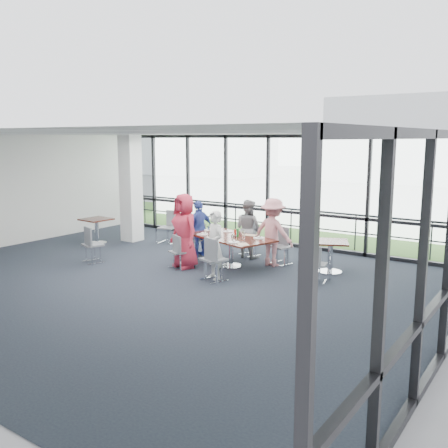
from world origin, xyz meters
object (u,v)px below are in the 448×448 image
Objects in this scene: diner_far_left at (248,229)px; diner_far_right at (273,232)px; chair_main_nr at (214,259)px; chair_main_fr at (281,247)px; diner_near_right at (215,245)px; chair_spare_lb at (168,228)px; diner_near_left at (184,231)px; chair_spare_la at (93,245)px; side_table_left at (96,223)px; structural_column at (131,188)px; side_table_right at (331,247)px; diner_end at (199,229)px; main_table at (231,241)px; chair_main_nl at (179,252)px; chair_main_end at (192,240)px; chair_main_fl at (250,239)px; chair_spare_r at (317,264)px.

diner_far_right reaches higher than diner_far_left.
chair_main_fr is (0.51, 2.14, -0.04)m from chair_main_nr.
diner_near_right reaches higher than chair_spare_lb.
diner_near_right reaches higher than chair_main_fr.
diner_near_left is 2.43m from chair_spare_la.
diner_near_right is at bearing -11.54° from side_table_left.
diner_near_left is at bearing -25.33° from structural_column.
chair_main_fr reaches higher than side_table_left.
side_table_left is 7.05m from side_table_right.
diner_far_left is at bearing 13.30° from side_table_left.
diner_end is 1.62× the size of chair_spare_la.
side_table_right is at bearing 38.47° from main_table.
chair_spare_la reaches higher than side_table_right.
diner_near_left reaches higher than chair_main_nl.
chair_main_end is 0.89× the size of chair_spare_lb.
chair_main_fr is at bearing 62.38° from main_table.
diner_near_right reaches higher than diner_end.
chair_main_nr reaches higher than side_table_right.
main_table is at bearing 123.00° from chair_main_fl.
side_table_left is 0.49× the size of diner_far_right.
diner_end is 1.67× the size of chair_main_fr.
diner_end reaches higher than chair_main_nl.
chair_main_end reaches higher than side_table_right.
main_table is 1.28m from chair_main_nl.
chair_main_end reaches higher than chair_main_nl.
diner_end is at bearing 68.97° from chair_spare_la.
chair_main_fr is at bearing 67.63° from chair_main_nl.
chair_spare_la is (-1.57, -2.03, 0.04)m from chair_main_end.
chair_main_fr reaches higher than chair_main_nl.
main_table is 1.30m from chair_main_fl.
side_table_left is 5.18m from diner_near_right.
main_table is 1.15m from diner_near_left.
chair_spare_lb reaches higher than chair_main_end.
diner_end is at bearing 128.30° from diner_near_left.
chair_main_fr is 0.94× the size of chair_spare_lb.
chair_main_end is (-0.19, -0.06, -0.33)m from diner_end.
diner_far_right is (5.04, -0.23, -0.77)m from structural_column.
chair_spare_lb is (-3.10, 1.21, -0.17)m from main_table.
side_table_left is at bearing 27.50° from chair_main_fr.
chair_spare_r is (1.90, 1.21, -0.08)m from chair_main_nr.
diner_far_right is 1.12× the size of diner_end.
structural_column is 1.77× the size of diner_near_left.
structural_column reaches higher than chair_main_nr.
chair_spare_lb is at bearing 23.07° from chair_main_fl.
chair_main_end is (-2.28, -0.29, -0.42)m from diner_far_right.
diner_near_right is at bearing -23.47° from structural_column.
chair_main_fl is at bearing 171.06° from side_table_right.
main_table is at bearing 47.28° from chair_spare_la.
chair_main_nr is (4.63, -2.13, -1.12)m from structural_column.
diner_far_right is 1.78× the size of chair_spare_lb.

